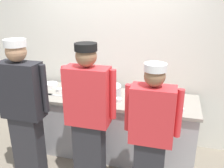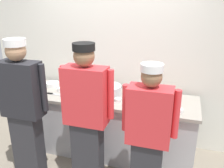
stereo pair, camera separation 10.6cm
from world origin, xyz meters
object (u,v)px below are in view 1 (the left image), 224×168
plate_stack_rear (75,90)px  squeeze_bottle_primary (163,90)px  chef_far_right (151,133)px  sheet_tray (150,100)px  deli_cup (77,94)px  chefs_knife (54,95)px  ramekin_orange_sauce (180,109)px  ramekin_red_sauce (60,90)px  plate_stack_front (51,85)px  mixing_bowl_steel (108,90)px  ramekin_green_sauce (118,100)px  chef_center (88,115)px  squeeze_bottle_secondary (177,95)px  chef_near_left (24,108)px  ramekin_yellow_sauce (88,98)px

plate_stack_rear → squeeze_bottle_primary: size_ratio=1.17×
chef_far_right → sheet_tray: size_ratio=3.46×
deli_cup → chefs_knife: bearing=-180.0°
ramekin_orange_sauce → ramekin_red_sauce: 1.73m
plate_stack_front → plate_stack_rear: size_ratio=1.00×
mixing_bowl_steel → deli_cup: (-0.38, -0.22, -0.02)m
ramekin_green_sauce → chefs_knife: size_ratio=0.33×
chef_center → squeeze_bottle_primary: (0.77, 0.93, 0.03)m
squeeze_bottle_secondary → ramekin_orange_sauce: size_ratio=1.89×
ramekin_orange_sauce → plate_stack_rear: bearing=170.8°
chefs_knife → ramekin_green_sauce: bearing=1.9°
plate_stack_rear → deli_cup: 0.21m
ramekin_green_sauce → chefs_knife: bearing=-178.1°
squeeze_bottle_secondary → deli_cup: squeeze_bottle_secondary is taller
mixing_bowl_steel → squeeze_bottle_primary: size_ratio=2.17×
plate_stack_front → mixing_bowl_steel: size_ratio=0.54×
mixing_bowl_steel → chefs_knife: 0.77m
ramekin_orange_sauce → ramekin_green_sauce: (-0.79, 0.09, 0.00)m
chef_far_right → sheet_tray: bearing=97.9°
chefs_knife → ramekin_red_sauce: bearing=85.5°
ramekin_red_sauce → squeeze_bottle_secondary: bearing=3.2°
ramekin_orange_sauce → deli_cup: bearing=177.7°
ramekin_green_sauce → chefs_knife: (-0.94, -0.03, -0.02)m
squeeze_bottle_primary → deli_cup: (-1.14, -0.39, -0.03)m
chef_near_left → chef_center: (0.80, 0.06, -0.01)m
chef_near_left → squeeze_bottle_secondary: bearing=25.8°
squeeze_bottle_primary → ramekin_green_sauce: squeeze_bottle_primary is taller
chef_near_left → squeeze_bottle_primary: 1.85m
ramekin_orange_sauce → ramekin_green_sauce: size_ratio=1.05×
squeeze_bottle_primary → ramekin_orange_sauce: 0.51m
ramekin_yellow_sauce → squeeze_bottle_secondary: bearing=12.5°
plate_stack_rear → ramekin_red_sauce: plate_stack_rear is taller
ramekin_green_sauce → ramekin_red_sauce: 0.94m
sheet_tray → squeeze_bottle_secondary: squeeze_bottle_secondary is taller
chef_center → plate_stack_front: 1.27m
chef_center → ramekin_yellow_sauce: (-0.20, 0.54, -0.03)m
chef_center → squeeze_bottle_primary: bearing=50.4°
chef_center → ramekin_orange_sauce: 1.11m
deli_cup → plate_stack_front: bearing=151.1°
plate_stack_rear → ramekin_red_sauce: 0.24m
ramekin_yellow_sauce → chefs_knife: bearing=179.5°
chef_near_left → mixing_bowl_steel: 1.15m
chef_near_left → chef_center: chef_near_left is taller
chef_far_right → chefs_knife: chef_far_right is taller
plate_stack_front → squeeze_bottle_secondary: 1.90m
sheet_tray → mixing_bowl_steel: bearing=172.6°
chef_far_right → ramekin_red_sauce: bearing=151.8°
plate_stack_rear → ramekin_green_sauce: size_ratio=2.29×
squeeze_bottle_secondary → ramekin_yellow_sauce: squeeze_bottle_secondary is taller
chef_near_left → ramekin_green_sauce: bearing=31.8°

